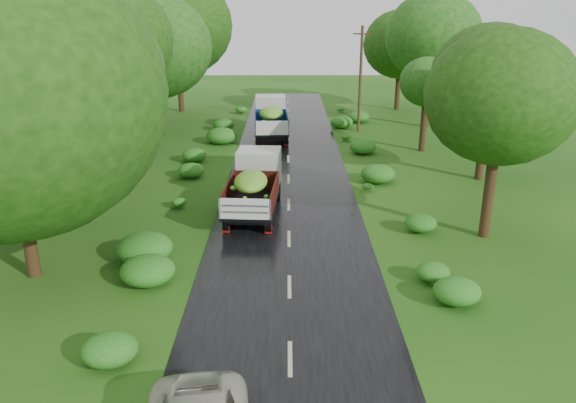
{
  "coord_description": "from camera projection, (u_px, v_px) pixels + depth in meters",
  "views": [
    {
      "loc": [
        -0.08,
        -12.72,
        9.09
      ],
      "look_at": [
        -0.04,
        7.76,
        1.7
      ],
      "focal_mm": 35.0,
      "sensor_mm": 36.0,
      "label": 1
    }
  ],
  "objects": [
    {
      "name": "ground",
      "position": [
        290.0,
        359.0,
        15.06
      ],
      "size": [
        120.0,
        120.0,
        0.0
      ],
      "primitive_type": "plane",
      "color": "#164A0F",
      "rests_on": "ground"
    },
    {
      "name": "road",
      "position": [
        289.0,
        273.0,
        19.76
      ],
      "size": [
        6.5,
        80.0,
        0.02
      ],
      "primitive_type": "cube",
      "color": "black",
      "rests_on": "ground"
    },
    {
      "name": "road_lines",
      "position": [
        289.0,
        260.0,
        20.69
      ],
      "size": [
        0.12,
        69.6,
        0.0
      ],
      "color": "#BFB78C",
      "rests_on": "road"
    },
    {
      "name": "truck_near",
      "position": [
        255.0,
        183.0,
        25.09
      ],
      "size": [
        2.44,
        5.91,
        2.43
      ],
      "rotation": [
        0.0,
        0.0,
        -0.07
      ],
      "color": "black",
      "rests_on": "ground"
    },
    {
      "name": "truck_far",
      "position": [
        271.0,
        116.0,
        38.88
      ],
      "size": [
        2.44,
        6.23,
        2.58
      ],
      "rotation": [
        0.0,
        0.0,
        0.05
      ],
      "color": "black",
      "rests_on": "ground"
    },
    {
      "name": "utility_pole",
      "position": [
        360.0,
        79.0,
        39.66
      ],
      "size": [
        1.29,
        0.38,
        7.41
      ],
      "rotation": [
        0.0,
        0.0,
        -0.22
      ],
      "color": "#382616",
      "rests_on": "ground"
    },
    {
      "name": "trees_left",
      "position": [
        112.0,
        45.0,
        31.52
      ],
      "size": [
        6.77,
        34.94,
        9.63
      ],
      "color": "black",
      "rests_on": "ground"
    },
    {
      "name": "trees_right",
      "position": [
        440.0,
        58.0,
        35.02
      ],
      "size": [
        6.06,
        31.44,
        8.27
      ],
      "color": "black",
      "rests_on": "ground"
    },
    {
      "name": "shrubs",
      "position": [
        289.0,
        185.0,
        28.11
      ],
      "size": [
        11.9,
        44.0,
        0.7
      ],
      "color": "#1A5D16",
      "rests_on": "ground"
    }
  ]
}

